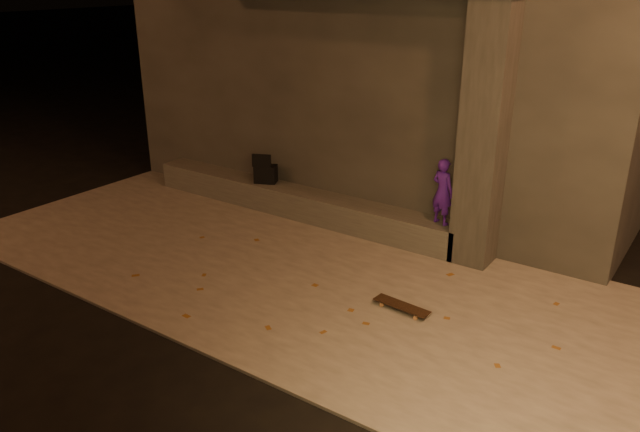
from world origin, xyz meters
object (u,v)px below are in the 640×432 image
Objects in this scene: skateboarder at (443,191)px; skateboard at (402,306)px; backpack at (266,172)px; column at (484,139)px.

skateboarder is 2.12m from skateboard.
backpack reaches higher than skateboard.
skateboarder is at bearing -23.50° from backpack.
column is 4.03m from backpack.
column is at bearing 90.30° from skateboard.
backpack is (-3.32, 0.00, -0.31)m from skateboarder.
column reaches higher than skateboarder.
skateboarder is at bearing 180.00° from column.
column is 6.78× the size of backpack.
backpack is 0.71× the size of skateboard.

